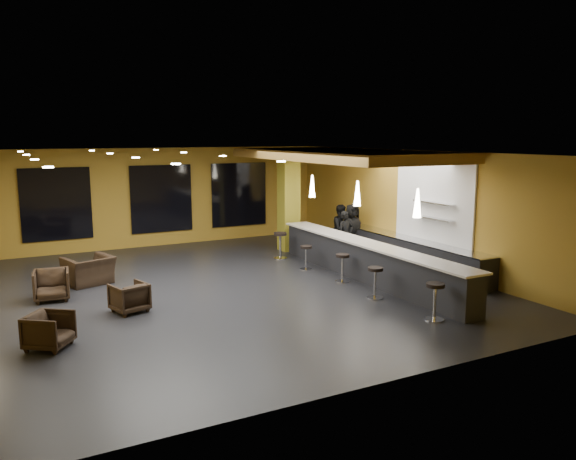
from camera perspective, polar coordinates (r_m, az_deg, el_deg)
name	(u,v)px	position (r m, az deg, el deg)	size (l,w,h in m)	color
floor	(229,289)	(14.87, -5.98, -6.02)	(12.00, 13.00, 0.10)	black
ceiling	(227,151)	(14.33, -6.23, 7.97)	(12.00, 13.00, 0.10)	black
wall_back	(161,197)	(20.68, -12.82, 3.29)	(12.00, 0.10, 3.50)	#A47B24
wall_front	(385,279)	(8.85, 9.79, -4.93)	(12.00, 0.10, 3.50)	#A47B24
wall_right	(413,208)	(17.61, 12.54, 2.23)	(0.10, 13.00, 3.50)	#A47B24
wood_soffit	(339,155)	(17.06, 5.22, 7.62)	(3.60, 8.00, 0.28)	#A77730
window_left	(56,204)	(19.97, -22.47, 2.44)	(2.20, 0.06, 2.40)	black
window_center	(161,199)	(20.58, -12.73, 3.13)	(2.20, 0.06, 2.40)	black
window_right	(239,195)	(21.54, -4.99, 3.61)	(2.20, 0.06, 2.40)	black
tile_backsplash	(433,203)	(16.77, 14.53, 2.65)	(0.06, 3.20, 2.40)	white
bar_counter	(366,262)	(15.59, 7.97, -3.25)	(0.60, 8.00, 1.00)	black
bar_top	(367,243)	(15.48, 8.01, -1.35)	(0.78, 8.10, 0.05)	silver
prep_counter	(411,254)	(17.19, 12.43, -2.41)	(0.70, 6.00, 0.86)	black
prep_top	(412,239)	(17.11, 12.48, -0.92)	(0.72, 6.00, 0.03)	silver
wall_shelf_lower	(434,218)	(16.58, 14.58, 1.18)	(0.30, 1.50, 0.03)	silver
wall_shelf_upper	(434,203)	(16.53, 14.64, 2.72)	(0.30, 1.50, 0.03)	silver
column	(289,200)	(19.25, 0.07, 3.08)	(0.60, 0.60, 3.50)	olive
pendant_0	(417,203)	(13.72, 13.01, 2.69)	(0.20, 0.20, 0.70)	white
pendant_1	(357,193)	(15.69, 7.06, 3.71)	(0.20, 0.20, 0.70)	white
pendant_2	(312,186)	(17.79, 2.47, 4.47)	(0.20, 0.20, 0.70)	white
staff_a	(346,235)	(18.03, 5.86, -0.54)	(0.57, 0.37, 1.56)	black
staff_b	(342,229)	(18.98, 5.47, 0.11)	(0.80, 0.62, 1.65)	black
staff_c	(352,229)	(18.83, 6.53, 0.09)	(0.83, 0.54, 1.69)	black
armchair_a	(49,331)	(11.56, -23.10, -9.38)	(0.73, 0.75, 0.68)	black
armchair_b	(129,297)	(13.24, -15.82, -6.59)	(0.72, 0.74, 0.67)	black
armchair_c	(52,285)	(14.76, -22.89, -5.17)	(0.80, 0.82, 0.75)	black
armchair_d	(89,270)	(15.94, -19.59, -3.89)	(1.16, 1.01, 0.75)	black
bar_stool_0	(435,297)	(12.52, 14.71, -6.56)	(0.42, 0.42, 0.83)	silver
bar_stool_1	(375,279)	(13.87, 8.85, -4.90)	(0.40, 0.40, 0.78)	silver
bar_stool_2	(343,264)	(15.31, 5.56, -3.47)	(0.39, 0.39, 0.77)	silver
bar_stool_3	(306,254)	(16.63, 1.85, -2.49)	(0.36, 0.36, 0.72)	silver
bar_stool_4	(280,242)	(18.03, -0.79, -1.23)	(0.44, 0.44, 0.86)	silver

